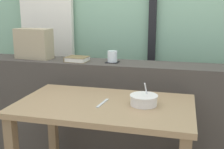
# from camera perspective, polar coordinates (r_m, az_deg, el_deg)

# --- Properties ---
(curtain_left_panel) EXTENTS (0.56, 0.06, 2.50)m
(curtain_left_panel) POSITION_cam_1_polar(r_m,az_deg,el_deg) (3.02, -13.03, 12.31)
(curtain_left_panel) COLOR silver
(curtain_left_panel) RESTS_ON ground
(window_divider_post) EXTENTS (0.07, 0.05, 2.60)m
(window_divider_post) POSITION_cam_1_polar(r_m,az_deg,el_deg) (2.73, 8.24, 13.49)
(window_divider_post) COLOR black
(window_divider_post) RESTS_ON ground
(dark_console_ledge) EXTENTS (2.80, 0.31, 0.85)m
(dark_console_ledge) POSITION_cam_1_polar(r_m,az_deg,el_deg) (2.44, 0.99, -7.40)
(dark_console_ledge) COLOR #423D38
(dark_console_ledge) RESTS_ON ground
(breakfast_table) EXTENTS (1.10, 0.65, 0.70)m
(breakfast_table) POSITION_cam_1_polar(r_m,az_deg,el_deg) (1.83, -1.50, -9.14)
(breakfast_table) COLOR #826849
(breakfast_table) RESTS_ON ground
(coaster_square) EXTENTS (0.10, 0.10, 0.00)m
(coaster_square) POSITION_cam_1_polar(r_m,az_deg,el_deg) (2.32, 0.07, 2.50)
(coaster_square) COLOR black
(coaster_square) RESTS_ON dark_console_ledge
(juice_glass) EXTENTS (0.08, 0.08, 0.09)m
(juice_glass) POSITION_cam_1_polar(r_m,az_deg,el_deg) (2.31, 0.07, 3.56)
(juice_glass) COLOR white
(juice_glass) RESTS_ON coaster_square
(closed_book) EXTENTS (0.19, 0.17, 0.04)m
(closed_book) POSITION_cam_1_polar(r_m,az_deg,el_deg) (2.38, -7.02, 3.10)
(closed_book) COLOR brown
(closed_book) RESTS_ON dark_console_ledge
(throw_pillow) EXTENTS (0.33, 0.17, 0.26)m
(throw_pillow) POSITION_cam_1_polar(r_m,az_deg,el_deg) (2.57, -15.44, 5.98)
(throw_pillow) COLOR tan
(throw_pillow) RESTS_ON dark_console_ledge
(soup_bowl) EXTENTS (0.17, 0.17, 0.15)m
(soup_bowl) POSITION_cam_1_polar(r_m,az_deg,el_deg) (1.76, 6.40, -5.12)
(soup_bowl) COLOR silver
(soup_bowl) RESTS_ON breakfast_table
(fork_utensil) EXTENTS (0.03, 0.17, 0.01)m
(fork_utensil) POSITION_cam_1_polar(r_m,az_deg,el_deg) (1.78, -1.91, -5.75)
(fork_utensil) COLOR silver
(fork_utensil) RESTS_ON breakfast_table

